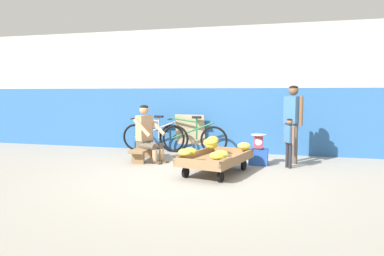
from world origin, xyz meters
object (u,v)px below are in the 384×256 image
(plastic_crate, at_px, (258,157))
(weighing_scale, at_px, (259,142))
(bicycle_near_left, at_px, (155,137))
(bicycle_far_left, at_px, (192,138))
(vendor_seated, at_px, (147,133))
(sign_board, at_px, (190,133))
(banana_cart, at_px, (216,160))
(customer_adult, at_px, (293,115))
(customer_child, at_px, (289,138))
(low_bench, at_px, (145,151))

(plastic_crate, distance_m, weighing_scale, 0.30)
(bicycle_near_left, distance_m, bicycle_far_left, 0.92)
(vendor_seated, distance_m, sign_board, 1.48)
(weighing_scale, height_order, sign_board, sign_board)
(banana_cart, height_order, bicycle_near_left, bicycle_near_left)
(sign_board, xyz_separation_m, customer_adult, (2.31, -0.88, 0.51))
(weighing_scale, height_order, customer_adult, customer_adult)
(weighing_scale, bearing_deg, plastic_crate, 90.00)
(bicycle_far_left, bearing_deg, plastic_crate, -31.76)
(bicycle_near_left, bearing_deg, vendor_seated, -76.54)
(plastic_crate, xyz_separation_m, customer_child, (0.57, -0.16, 0.42))
(plastic_crate, relative_size, sign_board, 0.41)
(weighing_scale, bearing_deg, customer_adult, 26.84)
(low_bench, xyz_separation_m, sign_board, (0.62, 1.33, 0.24))
(vendor_seated, relative_size, customer_adult, 0.75)
(weighing_scale, distance_m, sign_board, 2.07)
(weighing_scale, bearing_deg, bicycle_near_left, 158.56)
(low_bench, bearing_deg, bicycle_near_left, 100.03)
(plastic_crate, height_order, bicycle_near_left, bicycle_near_left)
(bicycle_near_left, bearing_deg, banana_cart, -46.40)
(bicycle_far_left, relative_size, customer_child, 1.81)
(vendor_seated, xyz_separation_m, bicycle_far_left, (0.65, 1.15, -0.21))
(banana_cart, bearing_deg, sign_board, 115.60)
(vendor_seated, distance_m, plastic_crate, 2.27)
(plastic_crate, bearing_deg, low_bench, -176.67)
(weighing_scale, distance_m, customer_adult, 0.86)
(customer_child, bearing_deg, bicycle_near_left, 159.54)
(customer_child, bearing_deg, sign_board, 148.83)
(banana_cart, bearing_deg, plastic_crate, 56.32)
(low_bench, bearing_deg, sign_board, 64.96)
(banana_cart, xyz_separation_m, low_bench, (-1.66, 0.84, -0.04))
(banana_cart, height_order, customer_adult, customer_adult)
(sign_board, bearing_deg, bicycle_far_left, -64.96)
(plastic_crate, bearing_deg, sign_board, 144.58)
(bicycle_far_left, bearing_deg, vendor_seated, -119.25)
(banana_cart, height_order, plastic_crate, banana_cart)
(customer_adult, bearing_deg, bicycle_far_left, 163.31)
(plastic_crate, relative_size, customer_adult, 0.24)
(plastic_crate, height_order, sign_board, sign_board)
(vendor_seated, xyz_separation_m, bicycle_near_left, (-0.28, 1.15, -0.21))
(plastic_crate, relative_size, bicycle_near_left, 0.22)
(sign_board, bearing_deg, bicycle_near_left, -165.25)
(customer_adult, bearing_deg, banana_cart, -134.74)
(low_bench, xyz_separation_m, vendor_seated, (0.08, -0.04, 0.37))
(vendor_seated, height_order, sign_board, vendor_seated)
(low_bench, xyz_separation_m, bicycle_far_left, (0.72, 1.11, 0.15))
(weighing_scale, xyz_separation_m, customer_child, (0.57, -0.16, 0.11))
(sign_board, bearing_deg, customer_adult, -20.85)
(low_bench, relative_size, weighing_scale, 3.72)
(plastic_crate, distance_m, customer_adult, 1.07)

